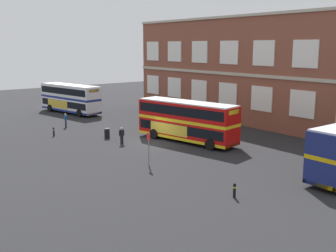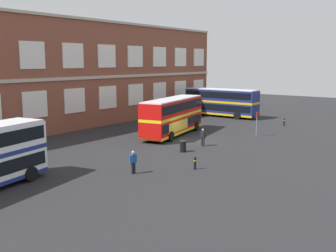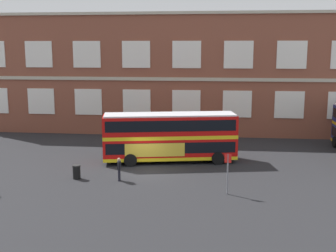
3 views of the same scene
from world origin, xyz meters
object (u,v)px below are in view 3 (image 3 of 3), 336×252
double_decker_middle (170,136)px  bus_stand_flag (228,170)px  station_litter_bin (77,172)px  second_passenger (119,168)px

double_decker_middle → bus_stand_flag: size_ratio=4.18×
station_litter_bin → double_decker_middle: bearing=42.0°
second_passenger → station_litter_bin: (-3.21, 0.12, -0.41)m
bus_stand_flag → station_litter_bin: bearing=168.5°
second_passenger → bus_stand_flag: (7.67, -2.08, 0.70)m
second_passenger → station_litter_bin: 3.23m
second_passenger → station_litter_bin: size_ratio=1.65×
bus_stand_flag → station_litter_bin: (-10.88, 2.21, -1.12)m
double_decker_middle → station_litter_bin: (-6.25, -5.63, -1.63)m
second_passenger → bus_stand_flag: bearing=-15.2°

